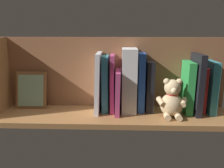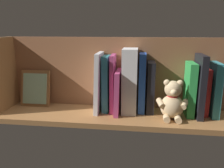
{
  "view_description": "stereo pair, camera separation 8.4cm",
  "coord_description": "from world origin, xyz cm",
  "views": [
    {
      "loc": [
        -3.38,
        92.14,
        36.01
      ],
      "look_at": [
        0.0,
        0.0,
        13.06
      ],
      "focal_mm": 36.11,
      "sensor_mm": 36.0,
      "label": 1
    },
    {
      "loc": [
        -11.77,
        91.44,
        36.01
      ],
      "look_at": [
        0.0,
        0.0,
        13.06
      ],
      "focal_mm": 36.11,
      "sensor_mm": 36.0,
      "label": 2
    }
  ],
  "objects": [
    {
      "name": "ground_plane",
      "position": [
        0.0,
        0.0,
        -1.1
      ],
      "size": [
        102.27,
        24.5,
        2.2
      ],
      "primitive_type": "cube",
      "color": "#9E6B3D"
    },
    {
      "name": "shelf_back_panel",
      "position": [
        0.0,
        -10.0,
        16.06
      ],
      "size": [
        102.27,
        1.5,
        32.12
      ],
      "primitive_type": "cube",
      "color": "brown",
      "rests_on": "ground_plane"
    },
    {
      "name": "shelf_side_divider",
      "position": [
        49.14,
        0.0,
        16.06
      ],
      "size": [
        2.4,
        18.5,
        32.12
      ],
      "primitive_type": "cube",
      "color": "#9E6B3D",
      "rests_on": "ground_plane"
    },
    {
      "name": "book_0",
      "position": [
        -42.32,
        -3.13,
        11.26
      ],
      "size": [
        3.07,
        11.43,
        22.54
      ],
      "primitive_type": "cube",
      "rotation": [
        0.0,
        0.01,
        0.0
      ],
      "color": "teal",
      "rests_on": "ground_plane"
    },
    {
      "name": "book_1",
      "position": [
        -39.0,
        -4.21,
        9.93
      ],
      "size": [
        2.29,
        9.29,
        19.86
      ],
      "primitive_type": "cube",
      "color": "red",
      "rests_on": "ground_plane"
    },
    {
      "name": "book_2",
      "position": [
        -35.91,
        -1.98,
        12.88
      ],
      "size": [
        2.44,
        13.74,
        25.77
      ],
      "primitive_type": "cube",
      "color": "black",
      "rests_on": "ground_plane"
    },
    {
      "name": "book_3",
      "position": [
        -32.48,
        -2.93,
        11.18
      ],
      "size": [
        2.98,
        11.83,
        22.36
      ],
      "primitive_type": "cube",
      "color": "green",
      "rests_on": "ground_plane"
    },
    {
      "name": "teddy_bear",
      "position": [
        -24.89,
        2.62,
        7.12
      ],
      "size": [
        13.12,
        10.43,
        16.17
      ],
      "rotation": [
        0.0,
        0.0,
        -0.03
      ],
      "color": "#D1B284",
      "rests_on": "ground_plane"
    },
    {
      "name": "book_4",
      "position": [
        -16.31,
        -4.05,
        11.1
      ],
      "size": [
        3.19,
        9.59,
        22.2
      ],
      "primitive_type": "cube",
      "color": "black",
      "rests_on": "ground_plane"
    },
    {
      "name": "book_5",
      "position": [
        -12.59,
        -4.2,
        12.86
      ],
      "size": [
        2.82,
        9.29,
        25.71
      ],
      "primitive_type": "cube",
      "color": "blue",
      "rests_on": "ground_plane"
    },
    {
      "name": "dictionary_thick_white",
      "position": [
        -7.31,
        -2.98,
        13.87
      ],
      "size": [
        6.31,
        11.53,
        27.75
      ],
      "primitive_type": "cube",
      "color": "white",
      "rests_on": "ground_plane"
    },
    {
      "name": "book_6",
      "position": [
        -2.43,
        -1.58,
        9.27
      ],
      "size": [
        2.4,
        14.54,
        18.57
      ],
      "primitive_type": "cube",
      "rotation": [
        0.0,
        -0.02,
        0.0
      ],
      "color": "#B23F72",
      "rests_on": "ground_plane"
    },
    {
      "name": "book_7",
      "position": [
        0.13,
        -3.24,
        12.51
      ],
      "size": [
        1.64,
        11.23,
        25.02
      ],
      "primitive_type": "cube",
      "color": "#B23F72",
      "rests_on": "ground_plane"
    },
    {
      "name": "book_8",
      "position": [
        3.04,
        -3.81,
        12.24
      ],
      "size": [
        2.74,
        10.09,
        24.49
      ],
      "primitive_type": "cube",
      "color": "teal",
      "rests_on": "ground_plane"
    },
    {
      "name": "book_9",
      "position": [
        6.06,
        -2.15,
        12.97
      ],
      "size": [
        2.82,
        13.39,
        25.98
      ],
      "primitive_type": "cube",
      "rotation": [
        0.0,
        -0.04,
        0.0
      ],
      "color": "silver",
      "rests_on": "ground_plane"
    },
    {
      "name": "picture_frame_leaning",
      "position": [
        37.42,
        -5.98,
        8.31
      ],
      "size": [
        13.79,
        5.05,
        16.88
      ],
      "color": "brown",
      "rests_on": "ground_plane"
    }
  ]
}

